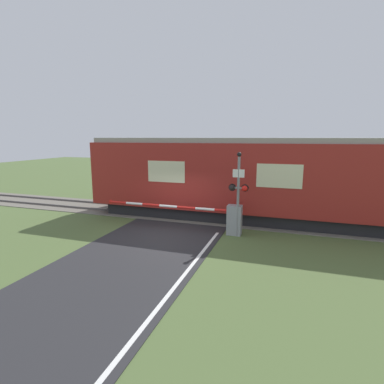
% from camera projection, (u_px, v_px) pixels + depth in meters
% --- Properties ---
extents(ground_plane, '(80.00, 80.00, 0.00)m').
position_uv_depth(ground_plane, '(164.00, 235.00, 12.60)').
color(ground_plane, '#4C6033').
extents(track_bed, '(36.00, 3.20, 0.13)m').
position_uv_depth(track_bed, '(191.00, 214.00, 15.90)').
color(track_bed, '#666056').
rests_on(track_bed, ground_plane).
extents(train, '(19.02, 2.86, 4.04)m').
position_uv_depth(train, '(280.00, 180.00, 14.14)').
color(train, black).
rests_on(train, ground_plane).
extents(crossing_barrier, '(6.42, 0.44, 1.27)m').
position_uv_depth(crossing_barrier, '(222.00, 217.00, 12.76)').
color(crossing_barrier, gray).
rests_on(crossing_barrier, ground_plane).
extents(signal_post, '(0.82, 0.26, 3.49)m').
position_uv_depth(signal_post, '(238.00, 189.00, 12.13)').
color(signal_post, gray).
rests_on(signal_post, ground_plane).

